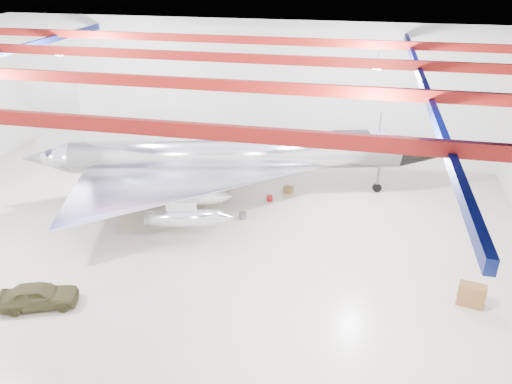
# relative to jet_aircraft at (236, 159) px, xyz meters

# --- Properties ---
(floor) EXTENTS (40.00, 40.00, 0.00)m
(floor) POSITION_rel_jet_aircraft_xyz_m (-1.26, -7.22, -2.79)
(floor) COLOR #BCAF95
(floor) RESTS_ON ground
(wall_back) EXTENTS (40.00, 0.00, 40.00)m
(wall_back) POSITION_rel_jet_aircraft_xyz_m (-1.26, 7.78, 2.71)
(wall_back) COLOR silver
(wall_back) RESTS_ON floor
(ceiling) EXTENTS (40.00, 40.00, 0.00)m
(ceiling) POSITION_rel_jet_aircraft_xyz_m (-1.26, -7.22, 8.21)
(ceiling) COLOR #0A0F38
(ceiling) RESTS_ON wall_back
(ceiling_structure) EXTENTS (39.50, 29.50, 1.08)m
(ceiling_structure) POSITION_rel_jet_aircraft_xyz_m (-1.26, -7.22, 7.54)
(ceiling_structure) COLOR maroon
(ceiling_structure) RESTS_ON ceiling
(jet_aircraft) EXTENTS (30.58, 21.79, 8.49)m
(jet_aircraft) POSITION_rel_jet_aircraft_xyz_m (0.00, 0.00, 0.00)
(jet_aircraft) COLOR silver
(jet_aircraft) RESTS_ON floor
(jeep) EXTENTS (3.96, 2.68, 1.25)m
(jeep) POSITION_rel_jet_aircraft_xyz_m (-6.35, -13.91, -2.16)
(jeep) COLOR #3C3B1E
(jeep) RESTS_ON floor
(desk) EXTENTS (1.36, 0.88, 1.15)m
(desk) POSITION_rel_jet_aircraft_xyz_m (14.10, -9.41, -2.21)
(desk) COLOR brown
(desk) RESTS_ON floor
(crate_ply) EXTENTS (0.58, 0.51, 0.34)m
(crate_ply) POSITION_rel_jet_aircraft_xyz_m (-8.24, -1.82, -2.61)
(crate_ply) COLOR olive
(crate_ply) RESTS_ON floor
(toolbox_red) EXTENTS (0.49, 0.45, 0.28)m
(toolbox_red) POSITION_rel_jet_aircraft_xyz_m (-0.84, -1.19, -2.65)
(toolbox_red) COLOR maroon
(toolbox_red) RESTS_ON floor
(engine_drum) EXTENTS (0.63, 0.63, 0.43)m
(engine_drum) POSITION_rel_jet_aircraft_xyz_m (1.22, -3.27, -2.57)
(engine_drum) COLOR #59595B
(engine_drum) RESTS_ON floor
(parts_bin) EXTENTS (0.78, 0.70, 0.44)m
(parts_bin) POSITION_rel_jet_aircraft_xyz_m (3.52, 1.19, -2.56)
(parts_bin) COLOR olive
(parts_bin) RESTS_ON floor
(crate_small) EXTENTS (0.38, 0.33, 0.23)m
(crate_small) POSITION_rel_jet_aircraft_xyz_m (-10.22, -0.55, -2.67)
(crate_small) COLOR #59595B
(crate_small) RESTS_ON floor
(tool_chest) EXTENTS (0.42, 0.42, 0.37)m
(tool_chest) POSITION_rel_jet_aircraft_xyz_m (2.44, -0.37, -2.60)
(tool_chest) COLOR maroon
(tool_chest) RESTS_ON floor
(oil_barrel) EXTENTS (0.60, 0.52, 0.38)m
(oil_barrel) POSITION_rel_jet_aircraft_xyz_m (-1.37, -3.99, -2.60)
(oil_barrel) COLOR olive
(oil_barrel) RESTS_ON floor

